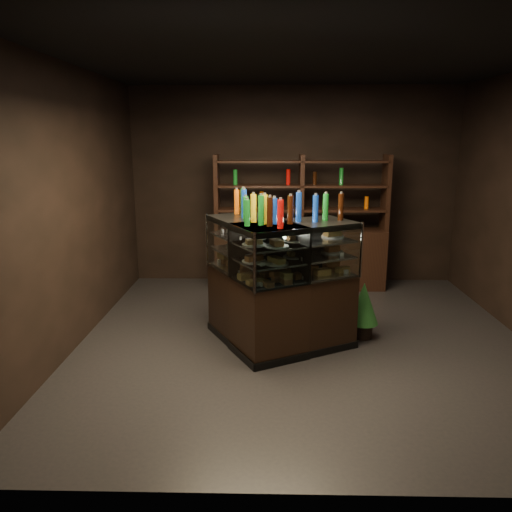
{
  "coord_description": "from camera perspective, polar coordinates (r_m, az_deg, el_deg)",
  "views": [
    {
      "loc": [
        -0.41,
        -5.27,
        2.25
      ],
      "look_at": [
        -0.53,
        -0.27,
        1.05
      ],
      "focal_mm": 35.0,
      "sensor_mm": 36.0,
      "label": 1
    }
  ],
  "objects": [
    {
      "name": "ground",
      "position": [
        5.75,
        5.39,
        -9.6
      ],
      "size": [
        5.0,
        5.0,
        0.0
      ],
      "primitive_type": "plane",
      "color": "black",
      "rests_on": "ground"
    },
    {
      "name": "bottles_top",
      "position": [
        5.19,
        2.18,
        5.47
      ],
      "size": [
        1.18,
        0.98,
        0.3
      ],
      "color": "silver",
      "rests_on": "display_case"
    },
    {
      "name": "food_display",
      "position": [
        5.27,
        2.11,
        0.28
      ],
      "size": [
        1.34,
        1.12,
        0.43
      ],
      "color": "#B56D41",
      "rests_on": "display_case"
    },
    {
      "name": "potted_conifer",
      "position": [
        5.8,
        12.2,
        -5.19
      ],
      "size": [
        0.34,
        0.34,
        0.74
      ],
      "rotation": [
        0.0,
        0.0,
        -0.43
      ],
      "color": "black",
      "rests_on": "ground"
    },
    {
      "name": "back_shelving",
      "position": [
        7.52,
        5.05,
        0.8
      ],
      "size": [
        2.54,
        0.45,
        2.0
      ],
      "rotation": [
        0.0,
        0.0,
        0.01
      ],
      "color": "black",
      "rests_on": "ground"
    },
    {
      "name": "display_case",
      "position": [
        5.43,
        2.07,
        -5.65
      ],
      "size": [
        1.71,
        1.43,
        1.39
      ],
      "rotation": [
        0.0,
        0.0,
        -0.3
      ],
      "color": "black",
      "rests_on": "ground"
    },
    {
      "name": "room_shell",
      "position": [
        5.3,
        5.86,
        10.09
      ],
      "size": [
        5.02,
        5.02,
        3.01
      ],
      "color": "black",
      "rests_on": "ground"
    }
  ]
}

